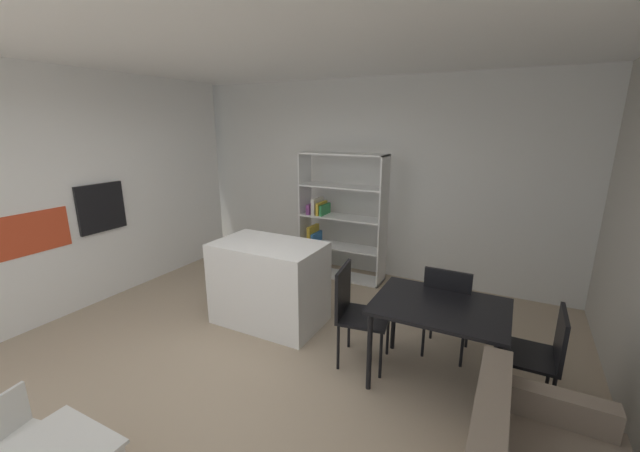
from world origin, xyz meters
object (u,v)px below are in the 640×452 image
(dining_table, at_px, (439,313))
(dining_chair_window_side, at_px, (540,351))
(kitchen_island, at_px, (269,283))
(open_bookshelf, at_px, (336,220))
(dining_chair_island_side, at_px, (354,306))
(built_in_oven, at_px, (101,207))
(child_chair_left, at_px, (18,434))
(dining_chair_far, at_px, (447,304))

(dining_table, distance_m, dining_chair_window_side, 0.77)
(kitchen_island, xyz_separation_m, open_bookshelf, (0.08, 1.59, 0.39))
(dining_chair_island_side, xyz_separation_m, dining_chair_window_side, (1.52, 0.02, -0.02))
(built_in_oven, height_order, kitchen_island, built_in_oven)
(dining_chair_window_side, bearing_deg, dining_table, -90.07)
(built_in_oven, relative_size, child_chair_left, 1.01)
(open_bookshelf, relative_size, dining_table, 1.67)
(child_chair_left, relative_size, dining_chair_island_side, 0.63)
(kitchen_island, bearing_deg, dining_table, -7.25)
(kitchen_island, relative_size, open_bookshelf, 0.66)
(dining_chair_window_side, bearing_deg, dining_chair_island_side, -89.51)
(child_chair_left, distance_m, dining_chair_window_side, 3.61)
(dining_chair_island_side, bearing_deg, dining_table, -97.30)
(kitchen_island, bearing_deg, child_chair_left, -95.58)
(built_in_oven, distance_m, dining_chair_island_side, 3.41)
(kitchen_island, bearing_deg, dining_chair_far, 5.66)
(child_chair_left, height_order, dining_chair_window_side, dining_chair_window_side)
(dining_table, distance_m, dining_chair_far, 0.44)
(open_bookshelf, relative_size, dining_chair_window_side, 2.07)
(built_in_oven, height_order, child_chair_left, built_in_oven)
(built_in_oven, relative_size, dining_chair_window_side, 0.68)
(dining_chair_window_side, bearing_deg, child_chair_left, -53.25)
(dining_chair_window_side, bearing_deg, built_in_oven, -88.10)
(dining_chair_far, bearing_deg, dining_chair_island_side, 30.62)
(built_in_oven, relative_size, dining_chair_far, 0.64)
(built_in_oven, xyz_separation_m, kitchen_island, (2.21, 0.41, -0.73))
(kitchen_island, xyz_separation_m, child_chair_left, (-0.24, -2.40, -0.14))
(open_bookshelf, bearing_deg, dining_chair_window_side, -35.53)
(dining_chair_window_side, bearing_deg, dining_chair_far, -119.69)
(dining_chair_island_side, distance_m, dining_chair_far, 0.88)
(built_in_oven, distance_m, dining_chair_window_side, 4.91)
(built_in_oven, relative_size, kitchen_island, 0.50)
(child_chair_left, height_order, dining_chair_far, dining_chair_far)
(child_chair_left, relative_size, dining_chair_far, 0.64)
(kitchen_island, relative_size, child_chair_left, 2.01)
(kitchen_island, distance_m, dining_table, 1.92)
(child_chair_left, distance_m, dining_chair_island_side, 2.56)
(open_bookshelf, relative_size, dining_chair_far, 1.94)
(built_in_oven, distance_m, dining_chair_far, 4.20)
(child_chair_left, relative_size, dining_chair_window_side, 0.68)
(dining_chair_island_side, bearing_deg, built_in_oven, 84.18)
(built_in_oven, bearing_deg, dining_table, 2.34)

